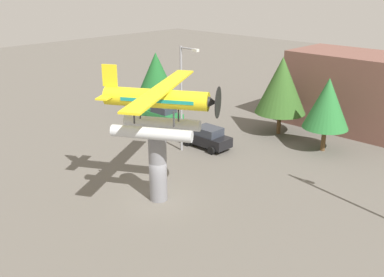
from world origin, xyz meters
The scene contains 10 objects.
ground_plane centered at (0.00, 0.00, 0.00)m, with size 140.00×140.00×0.00m, color #605B54.
display_pedestal centered at (0.00, 0.00, 2.17)m, with size 1.10×1.10×4.34m, color slate.
floatplane_monument centered at (0.11, 0.07, 6.01)m, with size 7.06×9.56×4.00m.
car_near_green centered at (-11.27, 10.64, 0.88)m, with size 4.20×2.02×1.76m.
car_mid_black centered at (-3.93, 8.81, 0.88)m, with size 4.20×2.02×1.76m.
streetlight_primary centered at (-4.78, 6.95, 4.78)m, with size 1.84×0.28×8.27m.
storefront_building centered at (2.98, 22.00, 3.40)m, with size 13.00×6.50×6.81m, color brown.
tree_west centered at (-15.03, 13.30, 3.81)m, with size 3.95×3.95×6.01m.
tree_east centered at (-1.68, 15.78, 4.37)m, with size 4.39×4.39×6.82m.
tree_center_back centered at (3.20, 14.75, 3.90)m, with size 3.58×3.58×5.90m.
Camera 1 is at (18.98, -16.67, 13.09)m, focal length 42.07 mm.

